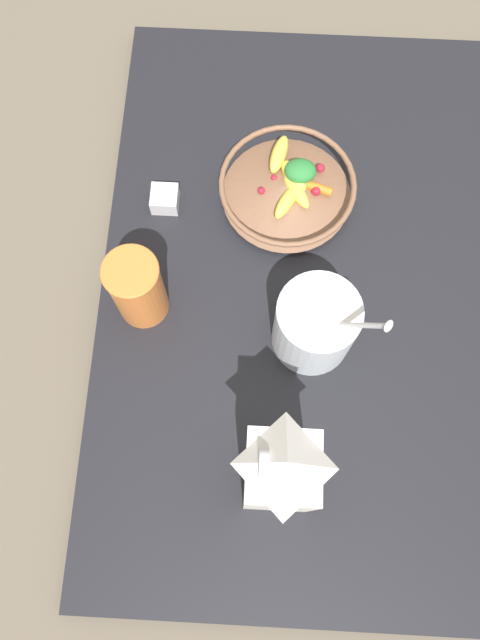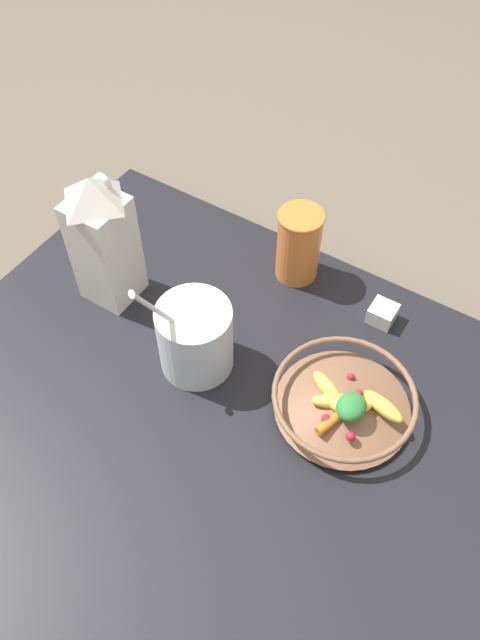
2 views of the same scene
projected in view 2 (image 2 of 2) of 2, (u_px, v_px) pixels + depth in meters
ground_plane at (185, 472)px, 1.03m from camera, size 6.00×6.00×0.00m
countertop at (184, 468)px, 1.02m from camera, size 1.08×1.08×0.03m
fruit_bowl at (344, 401)px, 1.04m from camera, size 0.24×0.24×0.07m
milk_carton at (103, 239)px, 1.12m from camera, size 0.10×0.10×0.28m
yogurt_tub at (195, 335)px, 1.07m from camera, size 0.13×0.15×0.24m
drinking_cup at (299, 244)px, 1.20m from camera, size 0.09×0.09×0.16m
spice_jar at (382, 314)px, 1.17m from camera, size 0.05×0.05×0.04m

